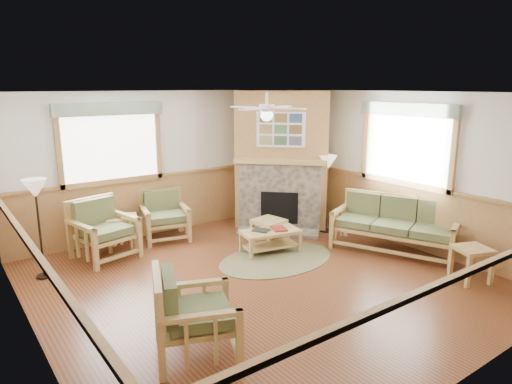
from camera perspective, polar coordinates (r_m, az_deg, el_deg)
floor at (r=6.82m, az=0.76°, el=-11.05°), size 6.00×6.00×0.01m
ceiling at (r=6.22m, az=0.84°, el=12.31°), size 6.00×6.00×0.01m
wall_back at (r=8.92m, az=-10.86°, el=3.64°), size 6.00×0.02×2.70m
wall_front at (r=4.46m, az=24.75°, el=-6.99°), size 6.00×0.02×2.70m
wall_left at (r=5.23m, az=-26.61°, el=-4.30°), size 0.02×6.00×2.70m
wall_right at (r=8.49m, az=17.24°, el=2.80°), size 0.02×6.00×2.70m
wainscot at (r=6.61m, az=0.77°, el=-6.67°), size 6.00×6.00×1.10m
fireplace at (r=9.21m, az=3.36°, el=4.15°), size 3.11×3.11×2.70m
window_back at (r=8.36m, az=-18.03°, el=10.75°), size 1.90×0.16×1.50m
window_right at (r=8.22m, az=18.76°, el=10.66°), size 0.16×1.90×1.50m
ceiling_fan at (r=6.64m, az=1.36°, el=12.02°), size 1.59×1.59×0.36m
sofa at (r=8.14m, az=16.88°, el=-4.03°), size 2.18×1.57×0.93m
armchair_back_left at (r=7.90m, az=-18.47°, el=-4.50°), size 1.04×1.04×0.97m
armchair_back_right at (r=8.58m, az=-11.32°, el=-2.96°), size 0.95×0.95×0.89m
armchair_left at (r=4.98m, az=-7.51°, el=-14.78°), size 1.09×1.09×0.94m
coffee_table at (r=7.84m, az=1.81°, el=-6.18°), size 1.06×0.68×0.39m
end_table_chairs at (r=8.34m, az=-16.35°, el=-4.86°), size 0.64×0.63×0.57m
end_table_sofa at (r=7.40m, az=25.29°, el=-8.17°), size 0.59×0.58×0.52m
footstool at (r=8.30m, az=1.59°, el=-4.91°), size 0.58×0.58×0.44m
braided_rug at (r=7.59m, az=2.55°, el=-8.37°), size 2.37×2.37×0.01m
floor_lamp_left at (r=7.39m, az=-25.44°, el=-4.19°), size 0.43×0.43×1.50m
floor_lamp_right at (r=8.89m, az=8.82°, el=-0.21°), size 0.42×0.42×1.51m
book_red at (r=7.82m, az=2.92°, el=-4.49°), size 0.32×0.36×0.03m
book_dark at (r=7.73m, az=0.62°, el=-4.71°), size 0.31×0.34×0.03m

